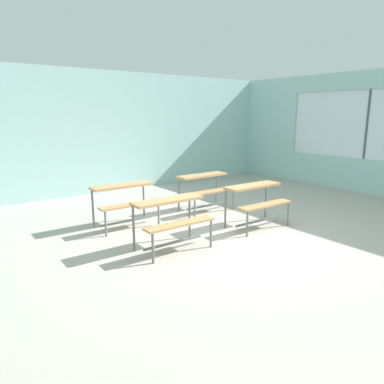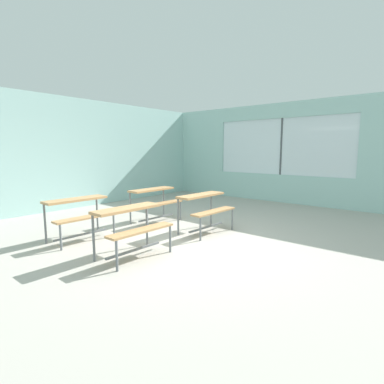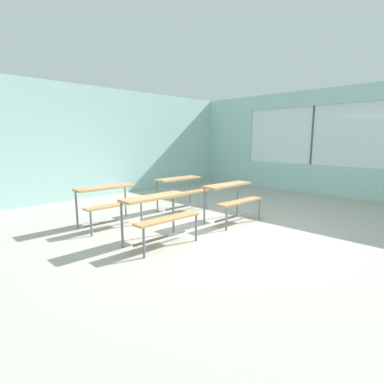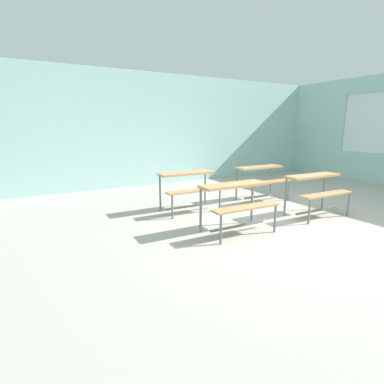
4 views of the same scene
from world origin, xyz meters
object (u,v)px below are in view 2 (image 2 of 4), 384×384
desk_bench_r1c0 (79,209)px  desk_bench_r0c0 (132,220)px  desk_bench_r1c1 (155,197)px  desk_bench_r0c1 (205,204)px

desk_bench_r1c0 → desk_bench_r0c0: bearing=-86.3°
desk_bench_r1c1 → desk_bench_r1c0: bearing=179.7°
desk_bench_r0c0 → desk_bench_r1c0: bearing=93.5°
desk_bench_r1c0 → desk_bench_r1c1: size_ratio=1.00×
desk_bench_r0c1 → desk_bench_r1c0: 2.32m
desk_bench_r0c0 → desk_bench_r1c0: same height
desk_bench_r0c0 → desk_bench_r1c0: (-0.06, 1.38, 0.00)m
desk_bench_r1c0 → desk_bench_r1c1: bearing=0.0°
desk_bench_r0c0 → desk_bench_r0c1: bearing=0.2°
desk_bench_r0c0 → desk_bench_r1c0: size_ratio=1.00×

